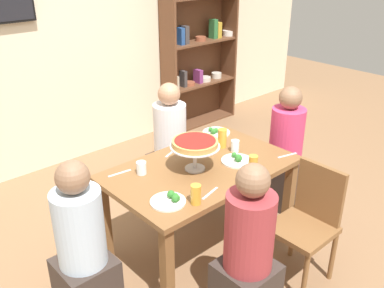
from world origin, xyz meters
TOP-DOWN VIEW (x-y plane):
  - ground_plane at (0.00, 0.00)m, footprint 12.00×12.00m
  - rear_partition at (0.00, 2.20)m, footprint 8.00×0.12m
  - dining_table at (0.00, 0.00)m, footprint 1.40×0.86m
  - bookshelf at (1.84, 2.02)m, footprint 1.17×0.30m
  - diner_head_east at (1.03, -0.03)m, footprint 0.34×0.34m
  - diner_far_right at (0.32, 0.75)m, footprint 0.34×0.34m
  - diner_head_west at (-1.03, -0.03)m, footprint 0.34×0.34m
  - diner_near_left at (-0.30, -0.74)m, footprint 0.34×0.34m
  - chair_near_right at (0.35, -0.74)m, footprint 0.40×0.40m
  - deep_dish_pizza_stand at (-0.06, 0.00)m, footprint 0.36×0.36m
  - salad_plate_near_diner at (-0.48, -0.22)m, footprint 0.23×0.23m
  - salad_plate_far_diner at (0.51, 0.36)m, footprint 0.24×0.24m
  - salad_plate_spare at (0.25, -0.13)m, footprint 0.24×0.24m
  - beer_glass_amber_tall at (0.18, -0.35)m, footprint 0.07×0.07m
  - beer_glass_amber_short at (0.36, 0.13)m, footprint 0.07×0.07m
  - beer_glass_amber_spare at (-0.37, -0.34)m, footprint 0.07×0.07m
  - water_glass_clear_near at (0.23, 0.26)m, footprint 0.07×0.07m
  - water_glass_clear_far at (-0.39, 0.21)m, footprint 0.07×0.07m
  - water_glass_clear_spare at (0.38, 0.01)m, footprint 0.07×0.07m
  - cutlery_fork_near at (-0.22, -0.32)m, footprint 0.18×0.06m
  - cutlery_knife_near at (-0.02, 0.32)m, footprint 0.17×0.08m
  - cutlery_fork_far at (-0.51, 0.32)m, footprint 0.18×0.04m
  - cutlery_knife_far at (0.63, -0.33)m, footprint 0.18×0.06m

SIDE VIEW (x-z plane):
  - ground_plane at x=0.00m, z-range 0.00..0.00m
  - chair_near_right at x=0.35m, z-range 0.05..0.92m
  - diner_head_east at x=1.03m, z-range -0.08..1.07m
  - diner_far_right at x=0.32m, z-range -0.08..1.07m
  - diner_head_west at x=-1.03m, z-range -0.08..1.07m
  - diner_near_left at x=-0.30m, z-range -0.08..1.07m
  - dining_table at x=0.00m, z-range 0.27..1.01m
  - cutlery_fork_near at x=-0.22m, z-range 0.74..0.74m
  - cutlery_knife_near at x=-0.02m, z-range 0.74..0.74m
  - cutlery_fork_far at x=-0.51m, z-range 0.74..0.74m
  - cutlery_knife_far at x=0.63m, z-range 0.74..0.74m
  - salad_plate_far_diner at x=0.51m, z-range 0.72..0.79m
  - salad_plate_spare at x=0.25m, z-range 0.72..0.79m
  - salad_plate_near_diner at x=-0.48m, z-range 0.72..0.79m
  - water_glass_clear_far at x=-0.39m, z-range 0.74..0.83m
  - water_glass_clear_spare at x=0.38m, z-range 0.74..0.83m
  - water_glass_clear_near at x=0.23m, z-range 0.74..0.84m
  - beer_glass_amber_spare at x=-0.37m, z-range 0.74..0.87m
  - beer_glass_amber_tall at x=0.18m, z-range 0.74..0.90m
  - beer_glass_amber_short at x=0.36m, z-range 0.74..0.90m
  - deep_dish_pizza_stand at x=-0.06m, z-range 0.82..1.05m
  - bookshelf at x=1.84m, z-range 0.04..2.25m
  - rear_partition at x=0.00m, z-range 0.00..2.80m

